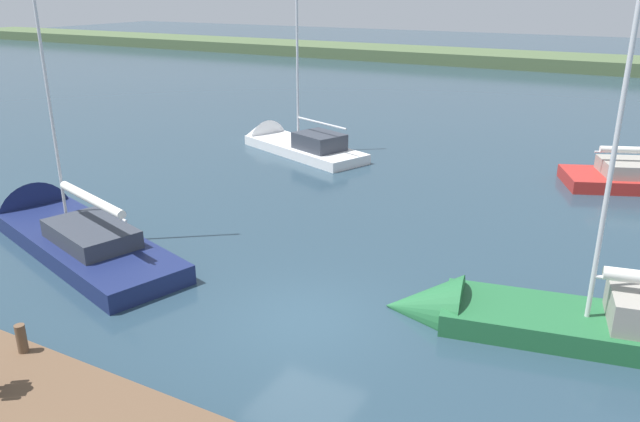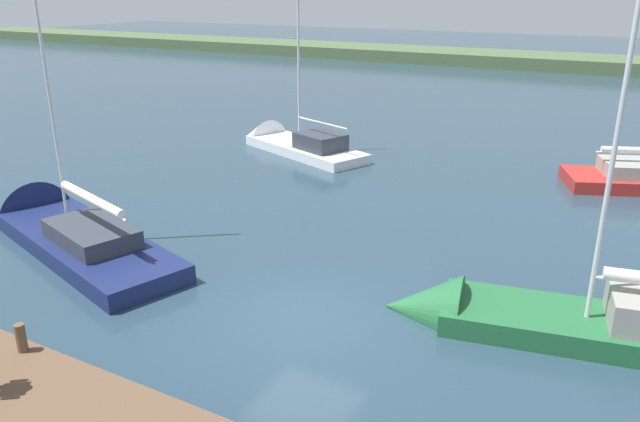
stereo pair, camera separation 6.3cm
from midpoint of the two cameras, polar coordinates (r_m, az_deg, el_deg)
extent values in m
plane|color=#263D4C|center=(15.28, -1.54, -9.95)|extent=(200.00, 200.00, 0.00)
cube|color=#4C603D|center=(66.58, 23.29, 11.85)|extent=(180.00, 8.00, 2.40)
cylinder|color=brown|center=(14.34, -25.87, -10.50)|extent=(0.21, 0.21, 0.62)
cube|color=navy|center=(20.17, -20.97, -3.25)|extent=(8.73, 4.85, 0.86)
cone|color=navy|center=(24.44, -25.60, 0.09)|extent=(2.90, 3.06, 2.51)
cube|color=#333842|center=(19.32, -20.39, -1.96)|extent=(3.38, 2.55, 0.52)
cylinder|color=silver|center=(19.74, -24.25, 12.86)|extent=(0.09, 0.09, 10.40)
cylinder|color=silver|center=(18.69, -20.34, 0.68)|extent=(3.87, 1.25, 0.07)
cylinder|color=silver|center=(18.66, -20.39, 1.03)|extent=(3.54, 1.31, 0.26)
cube|color=gray|center=(27.84, 27.26, 3.53)|extent=(3.42, 2.94, 0.55)
cube|color=#236638|center=(15.84, 24.30, -10.57)|extent=(7.42, 3.38, 1.00)
cone|color=#236638|center=(15.76, 9.28, -9.05)|extent=(2.20, 2.37, 2.05)
cylinder|color=silver|center=(14.19, 25.40, 5.46)|extent=(0.11, 0.11, 7.98)
cube|color=white|center=(30.04, -1.53, 5.32)|extent=(7.20, 4.60, 0.87)
cone|color=white|center=(33.17, -5.86, 6.63)|extent=(2.74, 2.87, 2.28)
cube|color=#333842|center=(28.99, -0.12, 6.43)|extent=(2.60, 2.35, 0.74)
cylinder|color=silver|center=(29.55, -2.17, 14.38)|extent=(0.11, 0.11, 8.58)
cylinder|color=silver|center=(28.70, 0.04, 8.09)|extent=(3.23, 1.32, 0.09)
camera|label=1|loc=(0.03, -90.11, -0.04)|focal=34.80mm
camera|label=2|loc=(0.03, 89.89, 0.04)|focal=34.80mm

